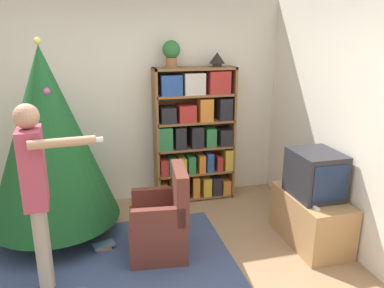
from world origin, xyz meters
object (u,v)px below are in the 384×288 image
armchair (162,225)px  standing_person (37,187)px  bookshelf (195,135)px  potted_plant (171,52)px  christmas_tree (48,137)px  table_lamp (217,59)px  television (315,174)px

armchair → standing_person: bearing=-64.6°
bookshelf → potted_plant: potted_plant is taller
armchair → potted_plant: size_ratio=2.80×
standing_person → potted_plant: bearing=134.0°
christmas_tree → standing_person: bearing=-90.2°
table_lamp → television: bearing=-66.5°
christmas_tree → potted_plant: christmas_tree is taller
television → standing_person: standing_person is taller
standing_person → potted_plant: (1.44, 1.61, 0.96)m
bookshelf → television: bookshelf is taller
television → potted_plant: 2.20m
bookshelf → potted_plant: 1.10m
armchair → potted_plant: (0.38, 1.24, 1.63)m
television → christmas_tree: (-2.64, 0.83, 0.36)m
christmas_tree → standing_person: christmas_tree is taller
television → potted_plant: size_ratio=1.62×
bookshelf → standing_person: size_ratio=1.06×
potted_plant → table_lamp: bearing=-0.0°
television → armchair: 1.66m
bookshelf → armchair: (-0.68, -1.23, -0.57)m
armchair → television: bearing=89.9°
armchair → table_lamp: table_lamp is taller
standing_person → potted_plant: potted_plant is taller
potted_plant → table_lamp: (0.59, -0.00, -0.09)m
christmas_tree → armchair: christmas_tree is taller
armchair → table_lamp: (0.97, 1.24, 1.55)m
bookshelf → armchair: bearing=-118.7°
bookshelf → standing_person: 2.36m
christmas_tree → standing_person: 1.03m
standing_person → armchair: bearing=105.0°
bookshelf → potted_plant: size_ratio=5.37×
television → table_lamp: bearing=113.5°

